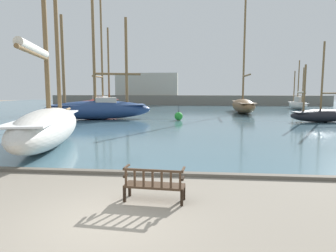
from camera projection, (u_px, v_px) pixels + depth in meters
The scene contains 12 objects.
ground_plane at pixel (102, 222), 6.72m from camera, with size 160.00×160.00×0.00m, color gray.
harbor_water at pixel (185, 108), 50.20m from camera, with size 100.00×80.00×0.08m, color slate.
quay_edge_kerb at pixel (137, 173), 10.52m from camera, with size 40.00×0.30×0.12m, color #675F54.
park_bench at pixel (154, 184), 7.94m from camera, with size 1.64×0.65×0.92m.
sailboat_nearest_starboard at pixel (102, 101), 43.58m from camera, with size 3.09×12.10×15.82m.
sailboat_distant_harbor at pixel (322, 115), 27.21m from camera, with size 6.18×2.89×7.18m.
sailboat_mid_port at pixel (98, 107), 29.75m from camera, with size 10.84×6.10×13.90m.
sailboat_far_port at pixel (243, 105), 38.78m from camera, with size 2.44×11.04×14.46m.
sailboat_outer_port at pixel (48, 122), 15.49m from camera, with size 5.03×12.01×15.90m.
sailboat_mid_starboard at pixel (298, 104), 45.90m from camera, with size 1.78×7.46×7.41m.
channel_buoy at pixel (179, 116), 28.76m from camera, with size 0.80×0.80×1.50m.
far_breakwater at pixel (175, 96), 58.99m from camera, with size 54.10×2.40×6.35m.
Camera 1 is at (2.10, -6.24, 2.94)m, focal length 32.00 mm.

